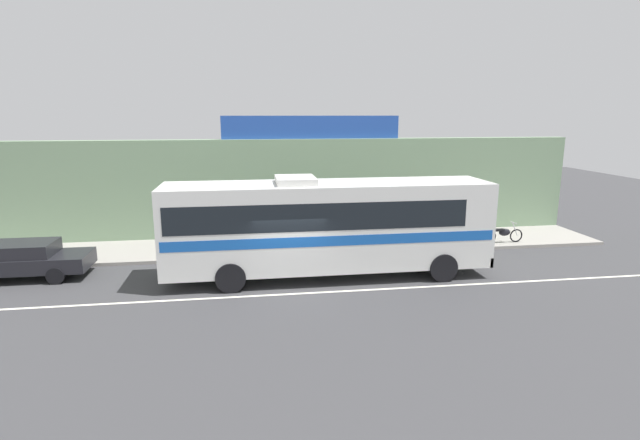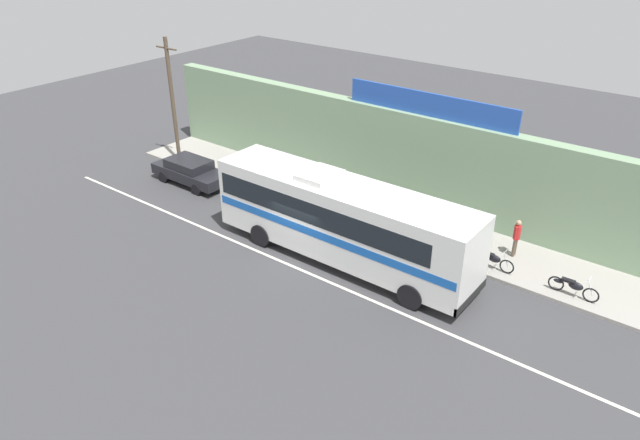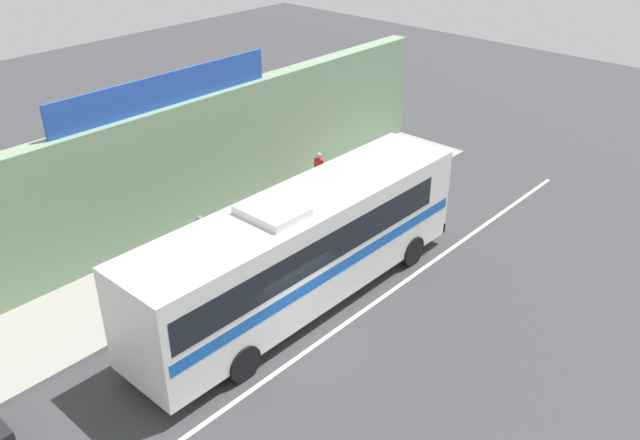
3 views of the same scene
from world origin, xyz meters
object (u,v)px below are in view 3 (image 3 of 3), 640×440
at_px(motorcycle_blue, 341,197).
at_px(motorcycle_red, 392,171).
at_px(pedestrian_by_curb, 319,169).
at_px(intercity_bus, 301,246).
at_px(pedestrian_near_shop, 201,233).

xyz_separation_m(motorcycle_blue, motorcycle_red, (3.28, 0.02, 0.00)).
bearing_deg(pedestrian_by_curb, motorcycle_blue, -103.96).
xyz_separation_m(intercity_bus, pedestrian_by_curb, (5.89, 4.62, -0.92)).
height_order(motorcycle_red, pedestrian_near_shop, pedestrian_near_shop).
relative_size(motorcycle_blue, motorcycle_red, 0.97).
bearing_deg(pedestrian_near_shop, intercity_bus, -83.89).
xyz_separation_m(motorcycle_blue, pedestrian_near_shop, (-5.96, 1.11, 0.48)).
distance_m(motorcycle_red, pedestrian_near_shop, 9.32).
xyz_separation_m(pedestrian_near_shop, pedestrian_by_curb, (6.34, 0.41, 0.09)).
distance_m(intercity_bus, pedestrian_by_curb, 7.55).
bearing_deg(motorcycle_red, pedestrian_near_shop, 173.23).
relative_size(intercity_bus, pedestrian_near_shop, 7.56).
xyz_separation_m(intercity_bus, motorcycle_blue, (5.51, 3.10, -1.50)).
distance_m(intercity_bus, pedestrian_near_shop, 4.36).
xyz_separation_m(intercity_bus, pedestrian_near_shop, (-0.45, 4.22, -1.02)).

